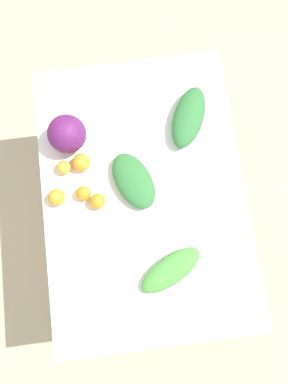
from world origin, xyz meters
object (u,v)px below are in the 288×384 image
Objects in this scene: cabbage_purple at (67,134)px; orange_0 at (64,167)px; orange_1 at (98,201)px; greens_bunch_beet_tops at (189,117)px; orange_2 at (57,197)px; greens_bunch_scallion at (134,181)px; orange_4 at (82,162)px; greens_bunch_dandelion at (171,270)px; orange_3 at (84,193)px.

cabbage_purple is 2.74× the size of orange_0.
greens_bunch_beet_tops is at bearing -53.60° from orange_1.
greens_bunch_beet_tops reaches higher than orange_2.
orange_0 is (-0.14, 0.04, -0.06)m from cabbage_purple.
orange_4 is (0.12, 0.23, 0.00)m from greens_bunch_scallion.
cabbage_purple is at bearing 17.68° from orange_1.
orange_0 is 0.23m from orange_1.
greens_bunch_dandelion is at bearing -149.69° from cabbage_purple.
cabbage_purple is 2.64× the size of orange_3.
cabbage_purple is 0.29m from orange_2.
orange_4 reaches higher than greens_bunch_scallion.
greens_bunch_dandelion is at bearing -164.92° from greens_bunch_scallion.
orange_3 reaches higher than orange_0.
orange_3 is (-0.30, 0.53, -0.01)m from greens_bunch_beet_tops.
orange_0 is at bearing -17.05° from orange_2.
cabbage_purple is 0.34m from orange_1.
orange_1 is at bearing -162.32° from cabbage_purple.
greens_bunch_scallion is at bearing -131.68° from cabbage_purple.
orange_4 is (0.15, -0.01, 0.01)m from orange_3.
orange_2 is at bearing 50.45° from greens_bunch_dandelion.
cabbage_purple reaches higher than orange_1.
orange_1 is at bearing -142.21° from orange_0.
greens_bunch_scallion is at bearing -108.74° from orange_0.
orange_1 reaches higher than orange_3.
cabbage_purple is at bearing -15.34° from orange_0.
greens_bunch_scallion is 3.42× the size of orange_4.
greens_bunch_dandelion is at bearing -129.55° from orange_2.
cabbage_purple is at bearing -16.20° from orange_2.
greens_bunch_beet_tops is at bearing -14.88° from greens_bunch_dandelion.
orange_2 is (-0.30, 0.65, -0.01)m from greens_bunch_beet_tops.
cabbage_purple is at bearing 30.31° from greens_bunch_dandelion.
greens_bunch_scallion is 3.66× the size of orange_2.
cabbage_purple is 0.57m from greens_bunch_beet_tops.
greens_bunch_scallion is (0.42, 0.11, 0.01)m from greens_bunch_dandelion.
orange_4 is at bearing 106.56° from greens_bunch_beet_tops.
orange_1 is at bearing -164.17° from orange_4.
greens_bunch_scallion is 0.24m from orange_3.
greens_bunch_beet_tops is at bearing -87.25° from cabbage_purple.
orange_1 is (-0.35, 0.47, -0.01)m from greens_bunch_beet_tops.
orange_4 reaches higher than orange_3.
cabbage_purple is 0.15m from orange_0.
greens_bunch_dandelion is 0.61m from orange_2.
greens_bunch_dandelion is (-0.66, -0.39, -0.06)m from cabbage_purple.
cabbage_purple reaches higher than greens_bunch_scallion.
orange_4 is (0.19, 0.05, 0.01)m from orange_1.
orange_4 is (-0.13, -0.05, -0.05)m from cabbage_purple.
greens_bunch_beet_tops is at bearing -47.40° from greens_bunch_scallion.
orange_0 is 0.78× the size of orange_4.
orange_1 reaches higher than orange_0.
orange_2 is (-0.14, 0.04, 0.01)m from orange_0.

